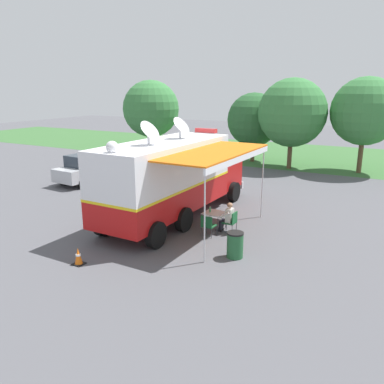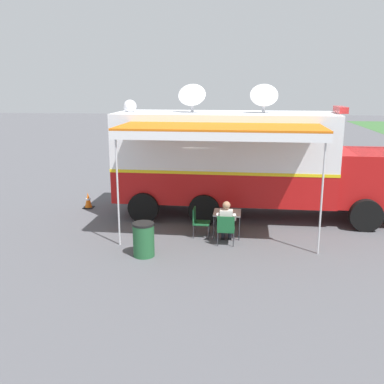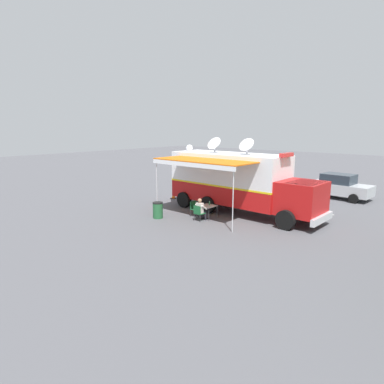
{
  "view_description": "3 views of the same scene",
  "coord_description": "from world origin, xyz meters",
  "px_view_note": "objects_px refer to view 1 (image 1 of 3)",
  "views": [
    {
      "loc": [
        8.66,
        -13.56,
        5.65
      ],
      "look_at": [
        1.31,
        -0.0,
        1.52
      ],
      "focal_mm": 36.54,
      "sensor_mm": 36.0,
      "label": 1
    },
    {
      "loc": [
        14.75,
        0.43,
        4.45
      ],
      "look_at": [
        1.56,
        -0.93,
        1.15
      ],
      "focal_mm": 41.17,
      "sensor_mm": 36.0,
      "label": 2
    },
    {
      "loc": [
        16.43,
        11.38,
        5.06
      ],
      "look_at": [
        2.35,
        -0.87,
        1.39
      ],
      "focal_mm": 31.09,
      "sensor_mm": 36.0,
      "label": 3
    }
  ],
  "objects_px": {
    "trash_bin": "(235,245)",
    "folding_table": "(214,214)",
    "folding_chair_at_table": "(232,221)",
    "seated_responder": "(228,217)",
    "car_behind_truck": "(88,168)",
    "command_truck": "(175,175)",
    "water_bottle": "(210,209)",
    "folding_chair_beside_table": "(208,224)",
    "traffic_cone": "(78,256)"
  },
  "relations": [
    {
      "from": "traffic_cone",
      "to": "car_behind_truck",
      "type": "height_order",
      "value": "car_behind_truck"
    },
    {
      "from": "water_bottle",
      "to": "folding_chair_beside_table",
      "type": "xyz_separation_m",
      "value": [
        0.31,
        -0.83,
        -0.32
      ]
    },
    {
      "from": "folding_table",
      "to": "traffic_cone",
      "type": "xyz_separation_m",
      "value": [
        -2.5,
        -5.12,
        -0.39
      ]
    },
    {
      "from": "command_truck",
      "to": "folding_table",
      "type": "xyz_separation_m",
      "value": [
        2.17,
        -0.56,
        -1.27
      ]
    },
    {
      "from": "command_truck",
      "to": "folding_chair_beside_table",
      "type": "bearing_deg",
      "value": -31.31
    },
    {
      "from": "trash_bin",
      "to": "seated_responder",
      "type": "bearing_deg",
      "value": 119.57
    },
    {
      "from": "folding_chair_at_table",
      "to": "water_bottle",
      "type": "bearing_deg",
      "value": -179.68
    },
    {
      "from": "folding_chair_at_table",
      "to": "car_behind_truck",
      "type": "bearing_deg",
      "value": 161.03
    },
    {
      "from": "trash_bin",
      "to": "traffic_cone",
      "type": "height_order",
      "value": "trash_bin"
    },
    {
      "from": "seated_responder",
      "to": "traffic_cone",
      "type": "height_order",
      "value": "seated_responder"
    },
    {
      "from": "seated_responder",
      "to": "traffic_cone",
      "type": "relative_size",
      "value": 2.16
    },
    {
      "from": "folding_table",
      "to": "traffic_cone",
      "type": "bearing_deg",
      "value": -116.04
    },
    {
      "from": "folding_chair_beside_table",
      "to": "car_behind_truck",
      "type": "relative_size",
      "value": 0.2
    },
    {
      "from": "folding_table",
      "to": "seated_responder",
      "type": "xyz_separation_m",
      "value": [
        0.61,
        -0.01,
        -0.02
      ]
    },
    {
      "from": "folding_chair_at_table",
      "to": "folding_chair_beside_table",
      "type": "bearing_deg",
      "value": -128.14
    },
    {
      "from": "seated_responder",
      "to": "trash_bin",
      "type": "bearing_deg",
      "value": -60.43
    },
    {
      "from": "trash_bin",
      "to": "traffic_cone",
      "type": "bearing_deg",
      "value": -145.42
    },
    {
      "from": "folding_chair_beside_table",
      "to": "seated_responder",
      "type": "relative_size",
      "value": 0.7
    },
    {
      "from": "command_truck",
      "to": "water_bottle",
      "type": "distance_m",
      "value": 2.36
    },
    {
      "from": "command_truck",
      "to": "water_bottle",
      "type": "xyz_separation_m",
      "value": [
        2.0,
        -0.58,
        -1.11
      ]
    },
    {
      "from": "folding_table",
      "to": "car_behind_truck",
      "type": "height_order",
      "value": "car_behind_truck"
    },
    {
      "from": "folding_chair_at_table",
      "to": "trash_bin",
      "type": "xyz_separation_m",
      "value": [
        1.02,
        -2.13,
        -0.06
      ]
    },
    {
      "from": "water_bottle",
      "to": "trash_bin",
      "type": "distance_m",
      "value": 2.93
    },
    {
      "from": "car_behind_truck",
      "to": "trash_bin",
      "type": "bearing_deg",
      "value": -26.11
    },
    {
      "from": "folding_chair_beside_table",
      "to": "trash_bin",
      "type": "xyz_separation_m",
      "value": [
        1.68,
        -1.29,
        -0.06
      ]
    },
    {
      "from": "water_bottle",
      "to": "traffic_cone",
      "type": "distance_m",
      "value": 5.64
    },
    {
      "from": "command_truck",
      "to": "traffic_cone",
      "type": "relative_size",
      "value": 16.45
    },
    {
      "from": "seated_responder",
      "to": "trash_bin",
      "type": "height_order",
      "value": "seated_responder"
    },
    {
      "from": "folding_chair_beside_table",
      "to": "trash_bin",
      "type": "distance_m",
      "value": 2.12
    },
    {
      "from": "folding_chair_at_table",
      "to": "car_behind_truck",
      "type": "height_order",
      "value": "car_behind_truck"
    },
    {
      "from": "command_truck",
      "to": "water_bottle",
      "type": "relative_size",
      "value": 42.59
    },
    {
      "from": "seated_responder",
      "to": "car_behind_truck",
      "type": "height_order",
      "value": "car_behind_truck"
    },
    {
      "from": "trash_bin",
      "to": "folding_table",
      "type": "bearing_deg",
      "value": 130.37
    },
    {
      "from": "seated_responder",
      "to": "folding_table",
      "type": "bearing_deg",
      "value": 179.03
    },
    {
      "from": "command_truck",
      "to": "seated_responder",
      "type": "xyz_separation_m",
      "value": [
        2.78,
        -0.57,
        -1.3
      ]
    },
    {
      "from": "seated_responder",
      "to": "car_behind_truck",
      "type": "bearing_deg",
      "value": 160.74
    },
    {
      "from": "folding_table",
      "to": "traffic_cone",
      "type": "relative_size",
      "value": 1.41
    },
    {
      "from": "command_truck",
      "to": "car_behind_truck",
      "type": "height_order",
      "value": "command_truck"
    },
    {
      "from": "trash_bin",
      "to": "folding_chair_at_table",
      "type": "bearing_deg",
      "value": 115.63
    },
    {
      "from": "seated_responder",
      "to": "water_bottle",
      "type": "bearing_deg",
      "value": -179.3
    },
    {
      "from": "trash_bin",
      "to": "folding_chair_beside_table",
      "type": "bearing_deg",
      "value": 142.39
    },
    {
      "from": "water_bottle",
      "to": "traffic_cone",
      "type": "height_order",
      "value": "water_bottle"
    },
    {
      "from": "water_bottle",
      "to": "traffic_cone",
      "type": "bearing_deg",
      "value": -114.6
    },
    {
      "from": "command_truck",
      "to": "seated_responder",
      "type": "height_order",
      "value": "command_truck"
    },
    {
      "from": "water_bottle",
      "to": "car_behind_truck",
      "type": "height_order",
      "value": "car_behind_truck"
    },
    {
      "from": "folding_table",
      "to": "folding_chair_at_table",
      "type": "bearing_deg",
      "value": -1.03
    },
    {
      "from": "folding_chair_beside_table",
      "to": "seated_responder",
      "type": "xyz_separation_m",
      "value": [
        0.47,
        0.84,
        0.14
      ]
    },
    {
      "from": "car_behind_truck",
      "to": "folding_chair_at_table",
      "type": "bearing_deg",
      "value": -18.97
    },
    {
      "from": "water_bottle",
      "to": "seated_responder",
      "type": "height_order",
      "value": "seated_responder"
    },
    {
      "from": "command_truck",
      "to": "trash_bin",
      "type": "distance_m",
      "value": 5.04
    }
  ]
}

